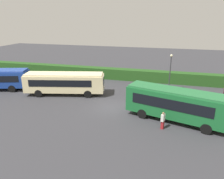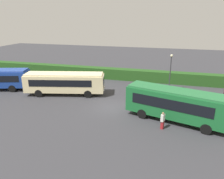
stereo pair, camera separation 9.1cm
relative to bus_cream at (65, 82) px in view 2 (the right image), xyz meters
The scene contains 8 objects.
ground_plane 8.01m from the bus_cream, 19.62° to the right, with size 105.81×105.81×0.00m, color #38383D.
bus_cream is the anchor object (origin of this frame).
bus_green 14.93m from the bus_cream, 16.87° to the right, with size 10.24×5.02×3.32m.
person_left 14.58m from the bus_cream, 25.46° to the right, with size 0.40×0.52×1.70m.
person_center 14.31m from the bus_cream, ahead, with size 0.52×0.49×1.86m.
hedge_row 11.94m from the bus_cream, 51.80° to the left, with size 64.90×1.62×1.77m, color #25511C.
traffic_cone 13.17m from the bus_cream, 149.52° to the left, with size 0.36×0.36×0.60m, color orange.
lamppost 14.39m from the bus_cream, 19.50° to the left, with size 0.36×0.36×5.28m.
Camera 2 is at (5.99, -22.34, 10.01)m, focal length 34.66 mm.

